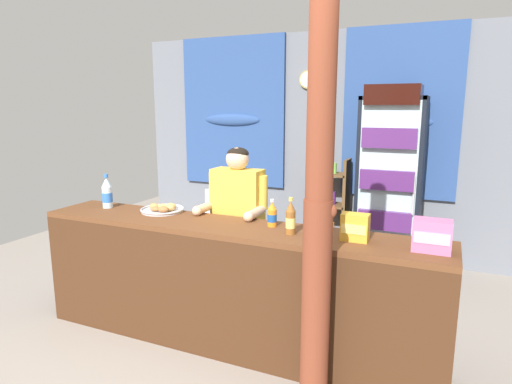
{
  "coord_description": "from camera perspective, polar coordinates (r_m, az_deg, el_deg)",
  "views": [
    {
      "loc": [
        1.55,
        -2.28,
        1.83
      ],
      "look_at": [
        0.11,
        0.98,
        1.12
      ],
      "focal_mm": 30.54,
      "sensor_mm": 36.0,
      "label": 1
    }
  ],
  "objects": [
    {
      "name": "snack_box_wafer",
      "position": [
        2.85,
        22.08,
        -5.32
      ],
      "size": [
        0.22,
        0.13,
        0.2
      ],
      "color": "#B76699",
      "rests_on": "stall_counter"
    },
    {
      "name": "back_wall_curtained",
      "position": [
        5.53,
        7.42,
        6.7
      ],
      "size": [
        4.72,
        0.22,
        2.71
      ],
      "color": "slate",
      "rests_on": "ground"
    },
    {
      "name": "pastry_tray",
      "position": [
        3.72,
        -12.12,
        -2.2
      ],
      "size": [
        0.36,
        0.36,
        0.07
      ],
      "color": "#BCBCC1",
      "rests_on": "stall_counter"
    },
    {
      "name": "bottle_shelf_rack",
      "position": [
        5.27,
        9.33,
        -2.03
      ],
      "size": [
        0.48,
        0.28,
        1.23
      ],
      "color": "brown",
      "rests_on": "ground"
    },
    {
      "name": "timber_post",
      "position": [
        2.54,
        8.19,
        -2.17
      ],
      "size": [
        0.2,
        0.17,
        2.6
      ],
      "color": "brown",
      "rests_on": "ground"
    },
    {
      "name": "soda_bottle_iced_tea",
      "position": [
        3.0,
        4.55,
        -3.49
      ],
      "size": [
        0.07,
        0.07,
        0.26
      ],
      "color": "brown",
      "rests_on": "stall_counter"
    },
    {
      "name": "snack_box_choco_powder",
      "position": [
        2.93,
        12.85,
        -4.52
      ],
      "size": [
        0.18,
        0.11,
        0.18
      ],
      "color": "gold",
      "rests_on": "stall_counter"
    },
    {
      "name": "soda_bottle_water",
      "position": [
        3.98,
        -18.93,
        -0.18
      ],
      "size": [
        0.09,
        0.09,
        0.3
      ],
      "color": "silver",
      "rests_on": "stall_counter"
    },
    {
      "name": "soda_bottle_orange_soda",
      "position": [
        3.19,
        2.13,
        -3.01
      ],
      "size": [
        0.07,
        0.07,
        0.2
      ],
      "color": "orange",
      "rests_on": "stall_counter"
    },
    {
      "name": "stall_counter",
      "position": [
        3.28,
        -4.45,
        -11.14
      ],
      "size": [
        3.15,
        0.51,
        0.96
      ],
      "color": "brown",
      "rests_on": "ground"
    },
    {
      "name": "shopkeeper",
      "position": [
        3.67,
        -2.45,
        -2.71
      ],
      "size": [
        0.54,
        0.42,
        1.5
      ],
      "color": "#28282D",
      "rests_on": "ground"
    },
    {
      "name": "drink_fridge",
      "position": [
        4.84,
        17.19,
        2.11
      ],
      "size": [
        0.65,
        0.67,
        2.04
      ],
      "color": "black",
      "rests_on": "ground"
    },
    {
      "name": "plastic_lawn_chair",
      "position": [
        5.19,
        -4.13,
        -3.75
      ],
      "size": [
        0.62,
        0.62,
        0.86
      ],
      "color": "silver",
      "rests_on": "ground"
    },
    {
      "name": "ground_plane",
      "position": [
        4.21,
        -0.23,
        -14.57
      ],
      "size": [
        7.69,
        7.69,
        0.0
      ],
      "primitive_type": "plane",
      "color": "gray"
    }
  ]
}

